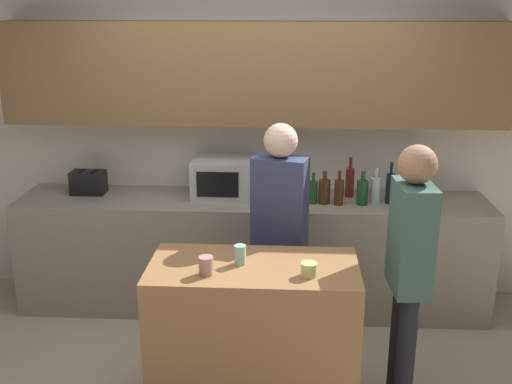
% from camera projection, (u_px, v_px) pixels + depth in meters
% --- Properties ---
extents(back_wall, '(6.40, 0.40, 2.70)m').
position_uv_depth(back_wall, '(254.00, 109.00, 4.64)').
color(back_wall, silver).
rests_on(back_wall, ground_plane).
extents(back_counter, '(3.60, 0.62, 0.89)m').
position_uv_depth(back_counter, '(252.00, 253.00, 4.71)').
color(back_counter, gray).
rests_on(back_counter, ground_plane).
extents(kitchen_island, '(1.18, 0.58, 0.93)m').
position_uv_depth(kitchen_island, '(253.00, 338.00, 3.48)').
color(kitchen_island, '#996B42').
rests_on(kitchen_island, ground_plane).
extents(microwave, '(0.52, 0.39, 0.30)m').
position_uv_depth(microwave, '(227.00, 177.00, 4.61)').
color(microwave, '#B7BABC').
rests_on(microwave, back_counter).
extents(toaster, '(0.26, 0.16, 0.18)m').
position_uv_depth(toaster, '(88.00, 182.00, 4.69)').
color(toaster, black).
rests_on(toaster, back_counter).
extents(potted_plant, '(0.14, 0.14, 0.39)m').
position_uv_depth(potted_plant, '(417.00, 174.00, 4.51)').
color(potted_plant, '#333D4C').
rests_on(potted_plant, back_counter).
extents(bottle_0, '(0.07, 0.07, 0.24)m').
position_uv_depth(bottle_0, '(313.00, 192.00, 4.46)').
color(bottle_0, '#194723').
rests_on(bottle_0, back_counter).
extents(bottle_1, '(0.09, 0.09, 0.25)m').
position_uv_depth(bottle_1, '(324.00, 191.00, 4.45)').
color(bottle_1, '#472814').
rests_on(bottle_1, back_counter).
extents(bottle_2, '(0.07, 0.07, 0.26)m').
position_uv_depth(bottle_2, '(339.00, 192.00, 4.42)').
color(bottle_2, '#472814').
rests_on(bottle_2, back_counter).
extents(bottle_3, '(0.07, 0.07, 0.31)m').
position_uv_depth(bottle_3, '(350.00, 182.00, 4.60)').
color(bottle_3, maroon).
rests_on(bottle_3, back_counter).
extents(bottle_4, '(0.08, 0.08, 0.26)m').
position_uv_depth(bottle_4, '(362.00, 192.00, 4.43)').
color(bottle_4, '#194723').
rests_on(bottle_4, back_counter).
extents(bottle_5, '(0.09, 0.09, 0.26)m').
position_uv_depth(bottle_5, '(376.00, 189.00, 4.48)').
color(bottle_5, silver).
rests_on(bottle_5, back_counter).
extents(bottle_6, '(0.07, 0.07, 0.32)m').
position_uv_depth(bottle_6, '(390.00, 188.00, 4.45)').
color(bottle_6, black).
rests_on(bottle_6, back_counter).
extents(cup_0, '(0.08, 0.08, 0.10)m').
position_uv_depth(cup_0, '(206.00, 266.00, 3.21)').
color(cup_0, '#BB8186').
rests_on(cup_0, kitchen_island).
extents(cup_1, '(0.07, 0.07, 0.11)m').
position_uv_depth(cup_1, '(240.00, 255.00, 3.34)').
color(cup_1, '#96CBB5').
rests_on(cup_1, kitchen_island).
extents(cup_2, '(0.09, 0.09, 0.08)m').
position_uv_depth(cup_2, '(309.00, 269.00, 3.20)').
color(cup_2, '#D2DF82').
rests_on(cup_2, kitchen_island).
extents(person_left, '(0.38, 0.27, 1.62)m').
position_uv_depth(person_left, '(280.00, 225.00, 3.84)').
color(person_left, black).
rests_on(person_left, ground_plane).
extents(person_center, '(0.21, 0.35, 1.61)m').
position_uv_depth(person_center, '(409.00, 260.00, 3.33)').
color(person_center, black).
rests_on(person_center, ground_plane).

